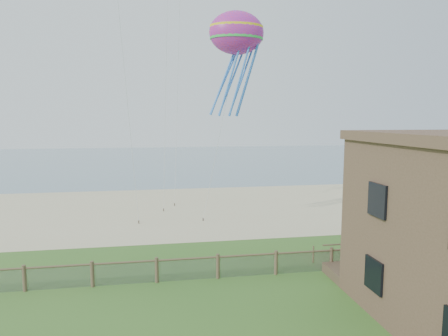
{
  "coord_description": "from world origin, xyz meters",
  "views": [
    {
      "loc": [
        -2.9,
        -12.85,
        7.9
      ],
      "look_at": [
        0.65,
        8.0,
        5.3
      ],
      "focal_mm": 32.0,
      "sensor_mm": 36.0,
      "label": 1
    }
  ],
  "objects": [
    {
      "name": "picnic_table",
      "position": [
        7.47,
        2.04,
        0.36
      ],
      "size": [
        2.03,
        1.78,
        0.71
      ],
      "primitive_type": null,
      "rotation": [
        0.0,
        0.0,
        -0.35
      ],
      "color": "brown",
      "rests_on": "ground"
    },
    {
      "name": "ocean",
      "position": [
        0.0,
        66.0,
        0.0
      ],
      "size": [
        160.0,
        68.0,
        0.02
      ],
      "primitive_type": "cube",
      "color": "slate",
      "rests_on": "ground"
    },
    {
      "name": "octopus_kite",
      "position": [
        2.59,
        14.33,
        11.73
      ],
      "size": [
        4.05,
        3.2,
        7.5
      ],
      "primitive_type": null,
      "rotation": [
        0.0,
        0.0,
        0.19
      ],
      "color": "#FF2837"
    },
    {
      "name": "chainlink_fence",
      "position": [
        0.0,
        6.0,
        0.55
      ],
      "size": [
        36.2,
        0.2,
        1.25
      ],
      "primitive_type": null,
      "color": "#4A372A",
      "rests_on": "ground"
    },
    {
      "name": "sand_beach",
      "position": [
        0.0,
        22.0,
        0.0
      ],
      "size": [
        72.0,
        20.0,
        0.02
      ],
      "primitive_type": "cube",
      "color": "#C1B48B",
      "rests_on": "ground"
    }
  ]
}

